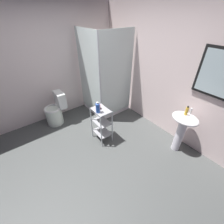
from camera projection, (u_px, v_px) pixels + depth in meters
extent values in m
cube|color=#464948|center=(90.00, 162.00, 2.73)|extent=(4.20, 4.20, 0.02)
cube|color=silver|center=(166.00, 73.00, 2.93)|extent=(4.20, 0.10, 2.50)
cube|color=black|center=(218.00, 73.00, 2.16)|extent=(0.56, 0.03, 0.72)
cube|color=silver|center=(217.00, 74.00, 2.15)|extent=(0.48, 0.01, 0.64)
cube|color=silver|center=(41.00, 68.00, 3.21)|extent=(0.10, 4.20, 2.50)
cube|color=white|center=(106.00, 106.00, 4.19)|extent=(0.90, 0.90, 0.10)
cube|color=silver|center=(89.00, 75.00, 3.40)|extent=(0.90, 0.02, 1.90)
cube|color=silver|center=(117.00, 76.00, 3.33)|extent=(0.02, 0.90, 1.90)
cylinder|color=silver|center=(100.00, 81.00, 3.10)|extent=(0.04, 0.04, 1.90)
cylinder|color=silver|center=(106.00, 104.00, 4.16)|extent=(0.08, 0.08, 0.00)
cylinder|color=white|center=(179.00, 136.00, 2.79)|extent=(0.15, 0.15, 0.68)
ellipsoid|color=white|center=(185.00, 119.00, 2.55)|extent=(0.46, 0.37, 0.13)
cylinder|color=silver|center=(191.00, 111.00, 2.55)|extent=(0.03, 0.03, 0.10)
cylinder|color=white|center=(54.00, 116.00, 3.53)|extent=(0.37, 0.37, 0.40)
torus|color=white|center=(52.00, 109.00, 3.41)|extent=(0.37, 0.37, 0.04)
cube|color=white|center=(60.00, 99.00, 3.42)|extent=(0.35, 0.17, 0.36)
cylinder|color=silver|center=(91.00, 123.00, 3.05)|extent=(0.02, 0.02, 0.74)
cylinder|color=silver|center=(101.00, 133.00, 2.81)|extent=(0.02, 0.02, 0.74)
cylinder|color=silver|center=(102.00, 118.00, 3.18)|extent=(0.02, 0.02, 0.74)
cylinder|color=silver|center=(112.00, 127.00, 2.94)|extent=(0.02, 0.02, 0.74)
cube|color=#99999E|center=(102.00, 132.00, 3.10)|extent=(0.36, 0.26, 0.02)
cube|color=#99999E|center=(101.00, 122.00, 2.95)|extent=(0.36, 0.26, 0.02)
cube|color=#99999E|center=(101.00, 110.00, 2.79)|extent=(0.36, 0.26, 0.02)
cylinder|color=gold|center=(187.00, 111.00, 2.49)|extent=(0.05, 0.05, 0.15)
cylinder|color=black|center=(188.00, 107.00, 2.45)|extent=(0.03, 0.03, 0.03)
cylinder|color=blue|center=(98.00, 108.00, 2.67)|extent=(0.07, 0.07, 0.18)
cylinder|color=white|center=(98.00, 103.00, 2.61)|extent=(0.04, 0.04, 0.03)
cylinder|color=#B24742|center=(98.00, 107.00, 2.79)|extent=(0.08, 0.08, 0.09)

